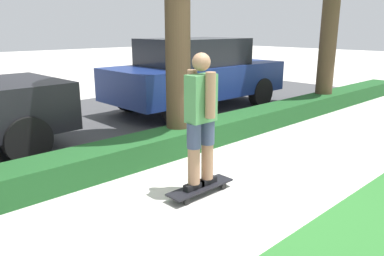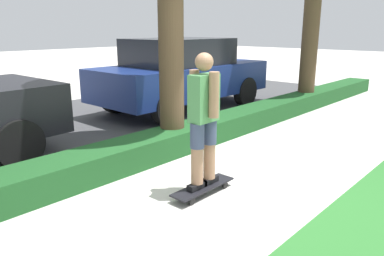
{
  "view_description": "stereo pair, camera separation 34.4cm",
  "coord_description": "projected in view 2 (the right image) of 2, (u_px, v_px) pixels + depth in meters",
  "views": [
    {
      "loc": [
        -3.19,
        -2.66,
        1.9
      ],
      "look_at": [
        -0.14,
        0.6,
        0.7
      ],
      "focal_mm": 35.0,
      "sensor_mm": 36.0,
      "label": 1
    },
    {
      "loc": [
        -3.44,
        -2.41,
        1.9
      ],
      "look_at": [
        -0.14,
        0.6,
        0.7
      ],
      "focal_mm": 35.0,
      "sensor_mm": 36.0,
      "label": 2
    }
  ],
  "objects": [
    {
      "name": "hedge_row",
      "position": [
        148.0,
        148.0,
        5.51
      ],
      "size": [
        17.46,
        0.6,
        0.37
      ],
      "color": "#1E5123",
      "rests_on": "ground_plane"
    },
    {
      "name": "parked_car_middle",
      "position": [
        182.0,
        73.0,
        8.79
      ],
      "size": [
        4.39,
        1.93,
        1.66
      ],
      "rotation": [
        0.0,
        0.0,
        -0.0
      ],
      "color": "navy",
      "rests_on": "ground_plane"
    },
    {
      "name": "skater_person",
      "position": [
        204.0,
        118.0,
        4.18
      ],
      "size": [
        0.48,
        0.4,
        1.54
      ],
      "color": "black",
      "rests_on": "skateboard"
    },
    {
      "name": "street_asphalt",
      "position": [
        60.0,
        129.0,
        7.25
      ],
      "size": [
        17.46,
        5.0,
        0.01
      ],
      "color": "#474749",
      "rests_on": "ground_plane"
    },
    {
      "name": "skateboard",
      "position": [
        203.0,
        187.0,
        4.4
      ],
      "size": [
        0.89,
        0.24,
        0.1
      ],
      "color": "black",
      "rests_on": "ground_plane"
    },
    {
      "name": "ground_plane",
      "position": [
        236.0,
        190.0,
        4.51
      ],
      "size": [
        60.0,
        60.0,
        0.0
      ],
      "primitive_type": "plane",
      "color": "beige"
    }
  ]
}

